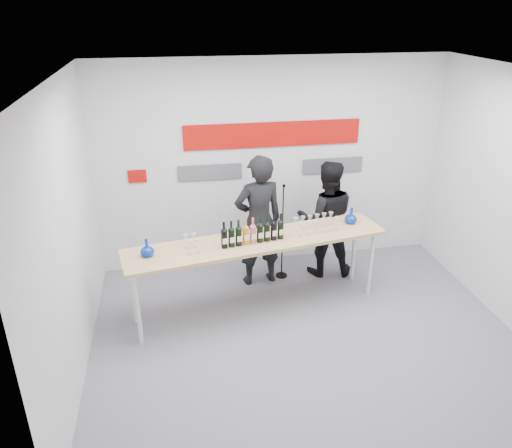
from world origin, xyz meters
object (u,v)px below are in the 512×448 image
presenter_right (326,219)px  mic_stand (282,249)px  tasting_table (257,245)px  presenter_left (259,221)px

presenter_right → mic_stand: bearing=11.3°
tasting_table → presenter_right: 1.35m
tasting_table → presenter_right: presenter_right is taller
tasting_table → presenter_right: size_ratio=1.97×
tasting_table → mic_stand: bearing=46.2°
presenter_left → mic_stand: size_ratio=1.30×
presenter_right → mic_stand: presenter_right is taller
tasting_table → presenter_left: 0.68m
tasting_table → mic_stand: 1.00m
presenter_left → presenter_right: presenter_left is taller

